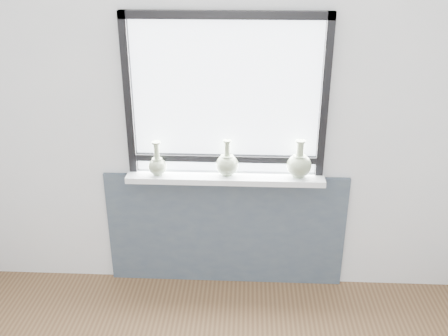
{
  "coord_description": "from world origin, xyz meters",
  "views": [
    {
      "loc": [
        0.14,
        -1.32,
        2.28
      ],
      "look_at": [
        0.0,
        1.55,
        1.02
      ],
      "focal_mm": 40.0,
      "sensor_mm": 36.0,
      "label": 1
    }
  ],
  "objects_px": {
    "vase_a": "(157,165)",
    "vase_b": "(227,163)",
    "vase_c": "(299,164)",
    "windowsill": "(225,178)"
  },
  "relations": [
    {
      "from": "vase_a",
      "to": "vase_b",
      "type": "height_order",
      "value": "vase_b"
    },
    {
      "from": "vase_a",
      "to": "windowsill",
      "type": "bearing_deg",
      "value": 1.45
    },
    {
      "from": "vase_b",
      "to": "windowsill",
      "type": "bearing_deg",
      "value": -143.23
    },
    {
      "from": "vase_a",
      "to": "vase_c",
      "type": "bearing_deg",
      "value": 0.9
    },
    {
      "from": "windowsill",
      "to": "vase_a",
      "type": "relative_size",
      "value": 5.68
    },
    {
      "from": "windowsill",
      "to": "vase_a",
      "type": "height_order",
      "value": "vase_a"
    },
    {
      "from": "vase_a",
      "to": "vase_c",
      "type": "distance_m",
      "value": 0.94
    },
    {
      "from": "vase_a",
      "to": "vase_b",
      "type": "bearing_deg",
      "value": 2.54
    },
    {
      "from": "vase_a",
      "to": "vase_b",
      "type": "xyz_separation_m",
      "value": [
        0.46,
        0.02,
        0.01
      ]
    },
    {
      "from": "vase_b",
      "to": "vase_c",
      "type": "xyz_separation_m",
      "value": [
        0.48,
        -0.01,
        0.01
      ]
    }
  ]
}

